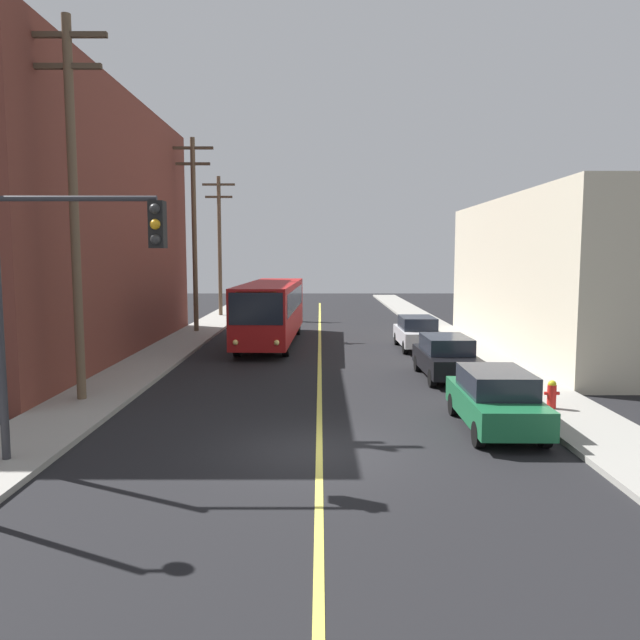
{
  "coord_description": "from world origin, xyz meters",
  "views": [
    {
      "loc": [
        0.02,
        -14.19,
        4.66
      ],
      "look_at": [
        0.0,
        10.78,
        2.0
      ],
      "focal_mm": 34.42,
      "sensor_mm": 36.0,
      "label": 1
    }
  ],
  "objects_px": {
    "parked_car_black": "(446,357)",
    "utility_pole_near": "(74,195)",
    "parked_car_green": "(496,399)",
    "utility_pole_far": "(220,240)",
    "fire_hydrant": "(552,394)",
    "parked_car_silver": "(418,332)",
    "utility_pole_mid": "(195,227)",
    "traffic_signal_left_corner": "(68,271)",
    "city_bus": "(272,309)"
  },
  "relations": [
    {
      "from": "parked_car_black",
      "to": "utility_pole_near",
      "type": "distance_m",
      "value": 14.03
    },
    {
      "from": "utility_pole_near",
      "to": "parked_car_green",
      "type": "bearing_deg",
      "value": -13.63
    },
    {
      "from": "utility_pole_far",
      "to": "fire_hydrant",
      "type": "bearing_deg",
      "value": -63.1
    },
    {
      "from": "parked_car_black",
      "to": "parked_car_silver",
      "type": "distance_m",
      "value": 7.26
    },
    {
      "from": "utility_pole_near",
      "to": "utility_pole_mid",
      "type": "relative_size",
      "value": 1.03
    },
    {
      "from": "parked_car_green",
      "to": "traffic_signal_left_corner",
      "type": "bearing_deg",
      "value": -164.53
    },
    {
      "from": "utility_pole_far",
      "to": "parked_car_silver",
      "type": "bearing_deg",
      "value": -52.22
    },
    {
      "from": "utility_pole_mid",
      "to": "traffic_signal_left_corner",
      "type": "distance_m",
      "value": 23.27
    },
    {
      "from": "parked_car_silver",
      "to": "fire_hydrant",
      "type": "height_order",
      "value": "parked_car_silver"
    },
    {
      "from": "parked_car_black",
      "to": "fire_hydrant",
      "type": "height_order",
      "value": "parked_car_black"
    },
    {
      "from": "parked_car_black",
      "to": "fire_hydrant",
      "type": "relative_size",
      "value": 5.27
    },
    {
      "from": "parked_car_silver",
      "to": "traffic_signal_left_corner",
      "type": "bearing_deg",
      "value": -121.24
    },
    {
      "from": "traffic_signal_left_corner",
      "to": "fire_hydrant",
      "type": "xyz_separation_m",
      "value": [
        12.26,
        4.52,
        -3.72
      ]
    },
    {
      "from": "utility_pole_far",
      "to": "city_bus",
      "type": "bearing_deg",
      "value": -70.36
    },
    {
      "from": "parked_car_silver",
      "to": "utility_pole_near",
      "type": "height_order",
      "value": "utility_pole_near"
    },
    {
      "from": "parked_car_silver",
      "to": "utility_pole_far",
      "type": "bearing_deg",
      "value": 127.78
    },
    {
      "from": "parked_car_black",
      "to": "city_bus",
      "type": "bearing_deg",
      "value": 128.07
    },
    {
      "from": "utility_pole_far",
      "to": "traffic_signal_left_corner",
      "type": "xyz_separation_m",
      "value": [
        2.05,
        -32.72,
        -1.48
      ]
    },
    {
      "from": "parked_car_black",
      "to": "utility_pole_near",
      "type": "relative_size",
      "value": 0.38
    },
    {
      "from": "utility_pole_mid",
      "to": "city_bus",
      "type": "bearing_deg",
      "value": -40.74
    },
    {
      "from": "utility_pole_near",
      "to": "fire_hydrant",
      "type": "xyz_separation_m",
      "value": [
        14.34,
        -1.23,
        -5.89
      ]
    },
    {
      "from": "city_bus",
      "to": "utility_pole_near",
      "type": "bearing_deg",
      "value": -110.56
    },
    {
      "from": "city_bus",
      "to": "fire_hydrant",
      "type": "distance_m",
      "value": 17.26
    },
    {
      "from": "parked_car_green",
      "to": "parked_car_black",
      "type": "height_order",
      "value": "same"
    },
    {
      "from": "utility_pole_far",
      "to": "traffic_signal_left_corner",
      "type": "distance_m",
      "value": 32.82
    },
    {
      "from": "city_bus",
      "to": "utility_pole_mid",
      "type": "xyz_separation_m",
      "value": [
        -4.82,
        4.15,
        4.49
      ]
    },
    {
      "from": "city_bus",
      "to": "parked_car_black",
      "type": "height_order",
      "value": "city_bus"
    },
    {
      "from": "utility_pole_near",
      "to": "utility_pole_far",
      "type": "distance_m",
      "value": 26.98
    },
    {
      "from": "city_bus",
      "to": "fire_hydrant",
      "type": "relative_size",
      "value": 14.55
    },
    {
      "from": "city_bus",
      "to": "traffic_signal_left_corner",
      "type": "distance_m",
      "value": 19.32
    },
    {
      "from": "city_bus",
      "to": "utility_pole_mid",
      "type": "relative_size",
      "value": 1.09
    },
    {
      "from": "utility_pole_near",
      "to": "parked_car_silver",
      "type": "bearing_deg",
      "value": 42.1
    },
    {
      "from": "utility_pole_far",
      "to": "utility_pole_mid",
      "type": "bearing_deg",
      "value": -89.43
    },
    {
      "from": "fire_hydrant",
      "to": "city_bus",
      "type": "bearing_deg",
      "value": 123.06
    },
    {
      "from": "parked_car_green",
      "to": "utility_pole_far",
      "type": "height_order",
      "value": "utility_pole_far"
    },
    {
      "from": "fire_hydrant",
      "to": "utility_pole_mid",
      "type": "bearing_deg",
      "value": 127.42
    },
    {
      "from": "utility_pole_near",
      "to": "traffic_signal_left_corner",
      "type": "xyz_separation_m",
      "value": [
        2.08,
        -5.75,
        -2.17
      ]
    },
    {
      "from": "parked_car_black",
      "to": "utility_pole_far",
      "type": "bearing_deg",
      "value": 117.88
    },
    {
      "from": "utility_pole_mid",
      "to": "utility_pole_far",
      "type": "xyz_separation_m",
      "value": [
        -0.1,
        9.63,
        -0.52
      ]
    },
    {
      "from": "utility_pole_near",
      "to": "utility_pole_far",
      "type": "relative_size",
      "value": 1.13
    },
    {
      "from": "parked_car_black",
      "to": "utility_pole_mid",
      "type": "relative_size",
      "value": 0.39
    },
    {
      "from": "city_bus",
      "to": "utility_pole_far",
      "type": "bearing_deg",
      "value": 109.64
    },
    {
      "from": "parked_car_green",
      "to": "utility_pole_mid",
      "type": "height_order",
      "value": "utility_pole_mid"
    },
    {
      "from": "fire_hydrant",
      "to": "utility_pole_near",
      "type": "bearing_deg",
      "value": 175.09
    },
    {
      "from": "utility_pole_far",
      "to": "fire_hydrant",
      "type": "height_order",
      "value": "utility_pole_far"
    },
    {
      "from": "city_bus",
      "to": "traffic_signal_left_corner",
      "type": "bearing_deg",
      "value": -98.61
    },
    {
      "from": "city_bus",
      "to": "parked_car_black",
      "type": "xyz_separation_m",
      "value": [
        7.31,
        -9.33,
        -0.98
      ]
    },
    {
      "from": "utility_pole_near",
      "to": "utility_pole_mid",
      "type": "distance_m",
      "value": 17.35
    },
    {
      "from": "utility_pole_far",
      "to": "traffic_signal_left_corner",
      "type": "height_order",
      "value": "utility_pole_far"
    },
    {
      "from": "parked_car_silver",
      "to": "utility_pole_near",
      "type": "distance_m",
      "value": 17.53
    }
  ]
}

